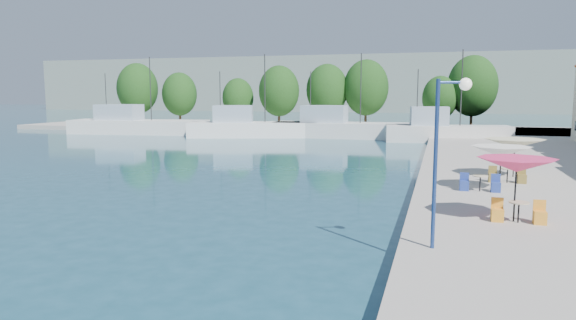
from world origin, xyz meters
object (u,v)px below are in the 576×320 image
(trawler_02, at_px, (249,128))
(trawler_01, at_px, (136,126))
(trawler_03, at_px, (342,129))
(umbrella_pink, at_px, (517,165))
(umbrella_white, at_px, (501,151))
(trawler_04, at_px, (444,132))
(umbrella_cream, at_px, (515,143))
(street_lamp, at_px, (447,132))

(trawler_02, bearing_deg, trawler_01, 160.60)
(trawler_03, relative_size, umbrella_pink, 6.24)
(trawler_01, distance_m, umbrella_white, 51.88)
(trawler_02, bearing_deg, trawler_04, -17.54)
(umbrella_cream, bearing_deg, trawler_02, 133.84)
(trawler_01, relative_size, street_lamp, 3.61)
(trawler_04, distance_m, street_lamp, 42.09)
(umbrella_pink, relative_size, umbrella_cream, 0.85)
(umbrella_white, distance_m, umbrella_cream, 4.63)
(trawler_02, relative_size, trawler_04, 1.18)
(trawler_03, xyz_separation_m, umbrella_cream, (15.16, -29.41, 1.39))
(umbrella_white, bearing_deg, trawler_01, 141.82)
(trawler_02, height_order, trawler_04, same)
(trawler_04, relative_size, street_lamp, 2.64)
(trawler_02, distance_m, umbrella_cream, 37.54)
(trawler_04, bearing_deg, trawler_03, 160.80)
(trawler_02, height_order, umbrella_cream, trawler_02)
(trawler_01, bearing_deg, trawler_04, -7.38)
(trawler_02, relative_size, umbrella_cream, 4.85)
(umbrella_cream, bearing_deg, umbrella_white, -104.45)
(trawler_02, bearing_deg, umbrella_pink, -74.47)
(trawler_04, bearing_deg, umbrella_cream, -90.14)
(trawler_02, height_order, umbrella_white, trawler_02)
(trawler_03, relative_size, trawler_04, 1.29)
(street_lamp, bearing_deg, umbrella_white, 56.40)
(trawler_03, distance_m, umbrella_white, 36.70)
(trawler_01, bearing_deg, umbrella_pink, -50.00)
(trawler_02, distance_m, umbrella_pink, 45.25)
(umbrella_white, xyz_separation_m, umbrella_cream, (1.16, 4.49, 0.00))
(umbrella_cream, height_order, street_lamp, street_lamp)
(umbrella_white, xyz_separation_m, street_lamp, (-2.61, -10.43, 1.63))
(trawler_03, relative_size, umbrella_white, 6.13)
(trawler_04, height_order, umbrella_white, trawler_04)
(trawler_02, height_order, trawler_03, same)
(trawler_04, bearing_deg, street_lamp, -97.94)
(trawler_04, height_order, street_lamp, trawler_04)
(umbrella_pink, bearing_deg, trawler_01, 136.60)
(trawler_02, distance_m, trawler_03, 11.08)
(trawler_01, xyz_separation_m, umbrella_white, (40.77, -32.06, 1.39))
(trawler_03, distance_m, umbrella_pink, 42.59)
(trawler_04, bearing_deg, umbrella_pink, -94.25)
(umbrella_pink, bearing_deg, trawler_04, 93.46)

